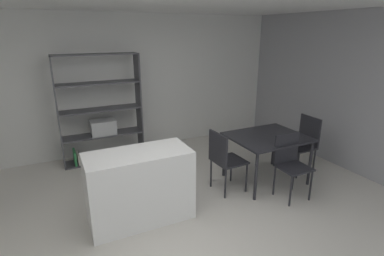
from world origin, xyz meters
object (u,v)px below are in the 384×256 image
(dining_chair_window_side, at_px, (304,140))
(dining_chair_near, at_px, (290,160))
(kitchen_island, at_px, (140,186))
(dining_chair_island_side, at_px, (224,157))
(open_bookshelf, at_px, (100,116))
(dining_table, at_px, (267,140))

(dining_chair_window_side, height_order, dining_chair_near, dining_chair_window_side)
(kitchen_island, bearing_deg, dining_chair_island_side, 6.16)
(open_bookshelf, relative_size, dining_chair_near, 2.11)
(open_bookshelf, bearing_deg, dining_chair_island_side, -54.61)
(kitchen_island, xyz_separation_m, dining_chair_near, (2.11, -0.36, 0.10))
(dining_chair_window_side, distance_m, dining_chair_near, 0.95)
(dining_chair_near, bearing_deg, dining_chair_island_side, 148.58)
(kitchen_island, height_order, dining_table, kitchen_island)
(open_bookshelf, relative_size, dining_chair_window_side, 2.02)
(dining_chair_window_side, bearing_deg, dining_chair_island_side, -89.63)
(dining_chair_island_side, bearing_deg, dining_table, -92.40)
(kitchen_island, xyz_separation_m, open_bookshelf, (-0.09, 2.11, 0.39))
(dining_chair_window_side, bearing_deg, open_bookshelf, -123.07)
(open_bookshelf, xyz_separation_m, dining_chair_near, (2.20, -2.47, -0.29))
(dining_chair_island_side, relative_size, dining_chair_near, 1.01)
(dining_chair_island_side, bearing_deg, dining_chair_near, -125.12)
(dining_table, distance_m, dining_chair_island_side, 0.81)
(dining_table, xyz_separation_m, dining_chair_island_side, (-0.80, -0.00, -0.13))
(open_bookshelf, bearing_deg, dining_chair_window_side, -33.28)
(dining_chair_near, bearing_deg, open_bookshelf, 132.55)
(dining_table, xyz_separation_m, dining_chair_near, (0.00, -0.51, -0.13))
(dining_chair_island_side, distance_m, dining_chair_near, 0.94)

